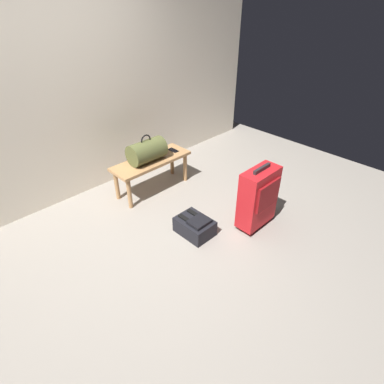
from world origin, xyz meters
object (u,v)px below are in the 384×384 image
object	(u,v)px
backpack_dark	(195,226)
cell_phone	(173,150)
duffel_bag_olive	(147,151)
bench	(152,164)
suitcase_upright_red	(258,197)

from	to	relation	value
backpack_dark	cell_phone	bearing A→B (deg)	59.05
cell_phone	backpack_dark	world-z (taller)	cell_phone
cell_phone	duffel_bag_olive	bearing A→B (deg)	179.55
bench	suitcase_upright_red	size ratio (longest dim) A/B	1.39
duffel_bag_olive	backpack_dark	world-z (taller)	duffel_bag_olive
duffel_bag_olive	suitcase_upright_red	bearing A→B (deg)	-74.25
bench	duffel_bag_olive	xyz separation A→B (m)	(-0.05, 0.00, 0.20)
bench	cell_phone	distance (m)	0.36
cell_phone	backpack_dark	distance (m)	1.19
cell_phone	suitcase_upright_red	size ratio (longest dim) A/B	0.20
suitcase_upright_red	backpack_dark	size ratio (longest dim) A/B	1.89
bench	duffel_bag_olive	distance (m)	0.20
suitcase_upright_red	backpack_dark	bearing A→B (deg)	146.87
bench	suitcase_upright_red	world-z (taller)	suitcase_upright_red
bench	backpack_dark	distance (m)	1.04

